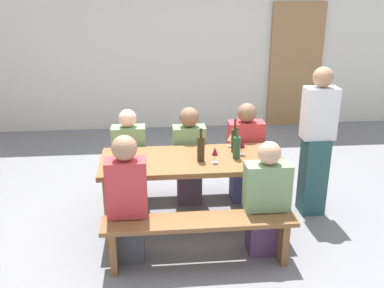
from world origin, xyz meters
TOP-DOWN VIEW (x-y plane):
  - ground_plane at (0.00, 0.00)m, footprint 24.00×24.00m
  - back_wall at (0.00, 3.45)m, footprint 14.00×0.20m
  - wooden_door at (2.11, 3.31)m, footprint 0.90×0.06m
  - tasting_table at (0.00, 0.00)m, footprint 1.80×0.76m
  - bench_near at (0.00, -0.68)m, footprint 1.70×0.30m
  - bench_far at (0.00, 0.68)m, footprint 1.70×0.30m
  - wine_bottle_0 at (0.44, -0.04)m, footprint 0.07×0.07m
  - wine_bottle_1 at (0.08, -0.08)m, footprint 0.07×0.07m
  - wine_bottle_2 at (0.45, 0.14)m, footprint 0.07×0.07m
  - wine_glass_0 at (0.44, 0.29)m, footprint 0.06×0.06m
  - wine_glass_1 at (0.21, -0.14)m, footprint 0.06×0.06m
  - wine_glass_2 at (0.50, 0.04)m, footprint 0.07×0.07m
  - wine_glass_3 at (-0.62, 0.04)m, footprint 0.07×0.07m
  - seated_guest_near_0 at (-0.62, -0.53)m, footprint 0.35×0.24m
  - seated_guest_near_1 at (0.63, -0.53)m, footprint 0.41×0.24m
  - seated_guest_far_0 at (-0.64, 0.53)m, footprint 0.36×0.24m
  - seated_guest_far_1 at (0.02, 0.53)m, footprint 0.36×0.24m
  - seated_guest_far_2 at (0.65, 0.53)m, footprint 0.40×0.24m
  - standing_host at (1.33, 0.17)m, footprint 0.34×0.24m

SIDE VIEW (x-z plane):
  - ground_plane at x=0.00m, z-range 0.00..0.00m
  - bench_near at x=0.00m, z-range 0.12..0.57m
  - bench_far at x=0.00m, z-range 0.12..0.57m
  - seated_guest_near_1 at x=0.63m, z-range -0.03..1.06m
  - seated_guest_far_0 at x=-0.64m, z-range -0.03..1.09m
  - seated_guest_far_1 at x=0.02m, z-range -0.02..1.10m
  - seated_guest_far_2 at x=0.65m, z-range -0.03..1.13m
  - seated_guest_near_0 at x=-0.62m, z-range -0.02..1.17m
  - tasting_table at x=0.00m, z-range 0.29..1.04m
  - standing_host at x=1.33m, z-range -0.01..1.59m
  - wine_glass_0 at x=0.44m, z-range 0.78..0.91m
  - wine_glass_1 at x=0.21m, z-range 0.78..0.94m
  - wine_glass_3 at x=-0.62m, z-range 0.78..0.94m
  - wine_bottle_0 at x=0.44m, z-range 0.71..1.02m
  - wine_glass_2 at x=0.50m, z-range 0.78..0.95m
  - wine_bottle_2 at x=0.45m, z-range 0.71..1.05m
  - wine_bottle_1 at x=0.08m, z-range 0.71..1.04m
  - wooden_door at x=2.11m, z-range 0.00..2.10m
  - back_wall at x=0.00m, z-range 0.00..3.20m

